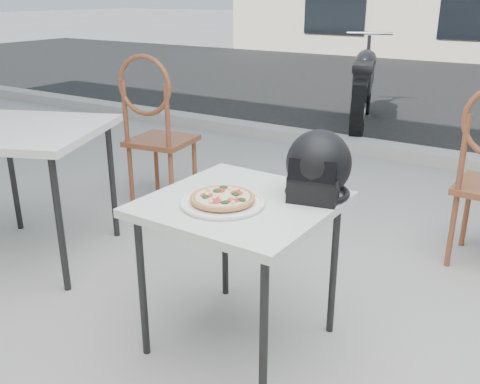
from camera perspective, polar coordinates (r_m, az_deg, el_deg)
The scene contains 8 objects.
ground at distance 2.49m, azimuth 15.32°, elevation -16.90°, with size 80.00×80.00×0.00m, color #9C9894.
cafe_table_main at distance 2.21m, azimuth 0.12°, elevation -2.36°, with size 0.74×0.74×0.69m.
plate at distance 2.13m, azimuth -1.86°, elevation -1.14°, with size 0.42×0.42×0.02m.
pizza at distance 2.12m, azimuth -1.86°, elevation -0.60°, with size 0.34×0.34×0.03m.
helmet at distance 2.21m, azimuth 8.32°, elevation 2.58°, with size 0.32×0.33×0.28m.
cafe_table_side at distance 3.21m, azimuth -21.96°, elevation 5.20°, with size 1.08×1.08×0.79m.
cafe_chair_side at distance 3.82m, azimuth -9.08°, elevation 7.17°, with size 0.48×0.48×1.11m.
motorcycle at distance 6.42m, azimuth 13.03°, elevation 10.81°, with size 0.78×2.03×1.04m.
Camera 1 is at (0.49, -1.94, 1.48)m, focal length 40.00 mm.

